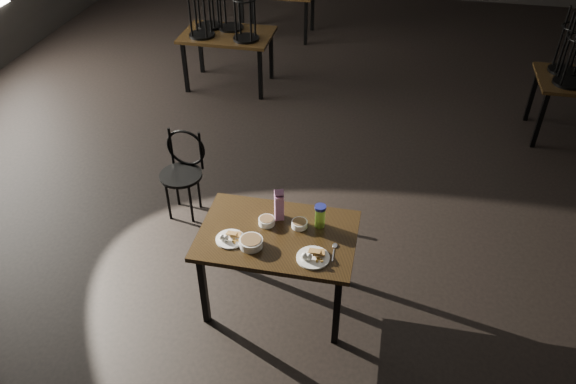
% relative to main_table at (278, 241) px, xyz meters
% --- Properties ---
extents(main_table, '(1.20, 0.80, 0.75)m').
position_rel_main_table_xyz_m(main_table, '(0.00, 0.00, 0.00)').
color(main_table, black).
rests_on(main_table, ground).
extents(plate_left, '(0.22, 0.22, 0.07)m').
position_rel_main_table_xyz_m(plate_left, '(-0.33, -0.14, 0.10)').
color(plate_left, white).
rests_on(plate_left, main_table).
extents(plate_right, '(0.24, 0.24, 0.08)m').
position_rel_main_table_xyz_m(plate_right, '(0.31, -0.22, 0.10)').
color(plate_right, white).
rests_on(plate_right, main_table).
extents(bowl_near, '(0.13, 0.13, 0.05)m').
position_rel_main_table_xyz_m(bowl_near, '(-0.11, 0.10, 0.11)').
color(bowl_near, white).
rests_on(bowl_near, main_table).
extents(bowl_far, '(0.12, 0.12, 0.05)m').
position_rel_main_table_xyz_m(bowl_far, '(0.15, 0.11, 0.11)').
color(bowl_far, white).
rests_on(bowl_far, main_table).
extents(bowl_big, '(0.18, 0.18, 0.06)m').
position_rel_main_table_xyz_m(bowl_big, '(-0.16, -0.17, 0.11)').
color(bowl_big, white).
rests_on(bowl_big, main_table).
extents(juice_carton, '(0.09, 0.09, 0.28)m').
position_rel_main_table_xyz_m(juice_carton, '(-0.03, 0.18, 0.21)').
color(juice_carton, '#88186F').
rests_on(juice_carton, main_table).
extents(water_bottle, '(0.11, 0.11, 0.19)m').
position_rel_main_table_xyz_m(water_bottle, '(0.30, 0.16, 0.18)').
color(water_bottle, '#8CD03D').
rests_on(water_bottle, main_table).
extents(spoon, '(0.04, 0.20, 0.01)m').
position_rel_main_table_xyz_m(spoon, '(0.45, -0.06, 0.08)').
color(spoon, silver).
rests_on(spoon, main_table).
extents(bentwood_chair, '(0.41, 0.41, 0.86)m').
position_rel_main_table_xyz_m(bentwood_chair, '(-1.16, 1.02, -0.16)').
color(bentwood_chair, black).
rests_on(bentwood_chair, ground).
extents(bg_table_left, '(1.20, 0.80, 1.48)m').
position_rel_main_table_xyz_m(bg_table_left, '(-1.55, 3.79, 0.13)').
color(bg_table_left, black).
rests_on(bg_table_left, ground).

